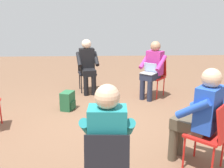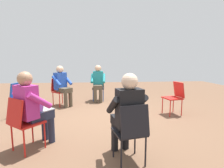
{
  "view_description": "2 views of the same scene",
  "coord_description": "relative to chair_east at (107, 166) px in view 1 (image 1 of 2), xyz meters",
  "views": [
    {
      "loc": [
        3.92,
        0.04,
        1.82
      ],
      "look_at": [
        -0.23,
        0.22,
        0.64
      ],
      "focal_mm": 40.0,
      "sensor_mm": 36.0,
      "label": 1
    },
    {
      "loc": [
        -4.14,
        0.13,
        1.41
      ],
      "look_at": [
        -0.34,
        -0.2,
        0.88
      ],
      "focal_mm": 28.0,
      "sensor_mm": 36.0,
      "label": 2
    }
  ],
  "objects": [
    {
      "name": "person_in_teal",
      "position": [
        -0.17,
        0.01,
        0.2
      ],
      "size": [
        0.54,
        0.51,
        1.24
      ],
      "rotation": [
        0.0,
        0.0,
        1.52
      ],
      "color": "#4C4233",
      "rests_on": "ground"
    },
    {
      "name": "chair_west",
      "position": [
        -3.94,
        -0.39,
        0.0
      ],
      "size": [
        0.51,
        0.47,
        0.85
      ],
      "rotation": [
        0.0,
        0.0,
        -1.37
      ],
      "color": "black",
      "rests_on": "ground"
    },
    {
      "name": "person_with_laptop",
      "position": [
        -3.32,
        1.07,
        0.2
      ],
      "size": [
        0.64,
        0.63,
        1.24
      ],
      "rotation": [
        0.0,
        0.0,
        -2.24
      ],
      "color": "#23283D",
      "rests_on": "ground"
    },
    {
      "name": "chair_northwest",
      "position": [
        -3.45,
        1.18,
        0.0
      ],
      "size": [
        0.58,
        0.58,
        0.85
      ],
      "rotation": [
        0.0,
        0.0,
        -2.24
      ],
      "color": "red",
      "rests_on": "ground"
    },
    {
      "name": "person_in_black",
      "position": [
        -3.78,
        -0.36,
        0.2
      ],
      "size": [
        0.57,
        0.56,
        1.24
      ],
      "rotation": [
        0.0,
        0.0,
        -1.37
      ],
      "color": "black",
      "rests_on": "ground"
    },
    {
      "name": "chair_east",
      "position": [
        0.0,
        0.0,
        0.0
      ],
      "size": [
        0.46,
        0.42,
        0.85
      ],
      "rotation": [
        0.0,
        0.0,
        1.52
      ],
      "color": "black",
      "rests_on": "ground"
    },
    {
      "name": "person_in_blue",
      "position": [
        -0.73,
        1.11,
        0.2
      ],
      "size": [
        0.63,
        0.63,
        1.24
      ],
      "rotation": [
        0.0,
        0.0,
        2.38
      ],
      "color": "#4C4233",
      "rests_on": "ground"
    },
    {
      "name": "ground_plane",
      "position": [
        -1.97,
        -0.08,
        -0.5
      ],
      "size": [
        14.0,
        14.0,
        0.0
      ],
      "primitive_type": "plane",
      "color": "brown"
    },
    {
      "name": "backpack_near_laptop_user",
      "position": [
        -2.65,
        -0.7,
        -0.34
      ],
      "size": [
        0.33,
        0.3,
        0.36
      ],
      "rotation": [
        0.0,
        0.0,
        2.82
      ],
      "color": "#235B38",
      "rests_on": "ground"
    },
    {
      "name": "chair_northeast",
      "position": [
        -0.61,
        1.23,
        0.0
      ],
      "size": [
        0.58,
        0.59,
        0.85
      ],
      "rotation": [
        0.0,
        0.0,
        2.38
      ],
      "color": "red",
      "rests_on": "ground"
    }
  ]
}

